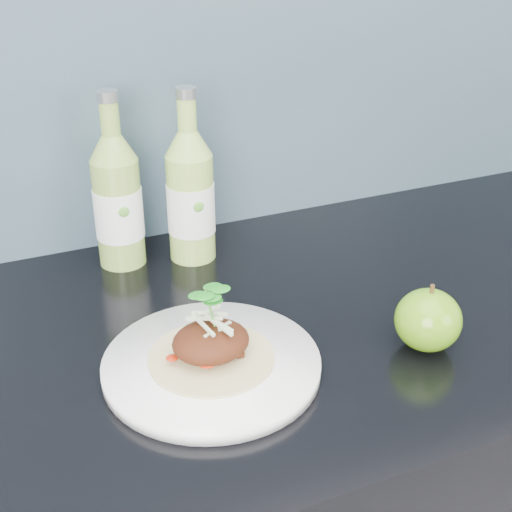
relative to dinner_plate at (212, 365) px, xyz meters
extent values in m
cylinder|color=white|center=(0.00, 0.00, 0.00)|extent=(0.27, 0.27, 0.02)
cylinder|color=tan|center=(0.00, 0.00, 0.01)|extent=(0.14, 0.14, 0.00)
ellipsoid|color=#4D200E|center=(0.00, 0.00, 0.03)|extent=(0.09, 0.07, 0.04)
ellipsoid|color=#58870E|center=(0.25, -0.06, 0.03)|extent=(0.09, 0.09, 0.07)
cylinder|color=#472D14|center=(0.25, -0.06, 0.07)|extent=(0.01, 0.00, 0.01)
cylinder|color=#84A745|center=(-0.03, 0.30, 0.07)|extent=(0.09, 0.09, 0.16)
cone|color=#84A745|center=(-0.03, 0.30, 0.16)|extent=(0.07, 0.07, 0.04)
cylinder|color=#84A745|center=(-0.03, 0.30, 0.20)|extent=(0.03, 0.03, 0.05)
cylinder|color=silver|center=(-0.03, 0.30, 0.23)|extent=(0.03, 0.03, 0.01)
cylinder|color=white|center=(-0.03, 0.30, 0.07)|extent=(0.09, 0.09, 0.07)
ellipsoid|color=#59A533|center=(-0.03, 0.26, 0.08)|extent=(0.02, 0.00, 0.02)
cylinder|color=#98C250|center=(0.07, 0.27, 0.07)|extent=(0.08, 0.08, 0.16)
cone|color=#98C250|center=(0.07, 0.27, 0.16)|extent=(0.07, 0.07, 0.04)
cylinder|color=#98C250|center=(0.07, 0.27, 0.20)|extent=(0.03, 0.03, 0.05)
cylinder|color=silver|center=(0.07, 0.27, 0.23)|extent=(0.03, 0.03, 0.01)
cylinder|color=white|center=(0.07, 0.27, 0.07)|extent=(0.08, 0.08, 0.07)
ellipsoid|color=#59A533|center=(0.07, 0.24, 0.08)|extent=(0.02, 0.00, 0.02)
camera|label=1|loc=(-0.21, -0.61, 0.48)|focal=50.00mm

